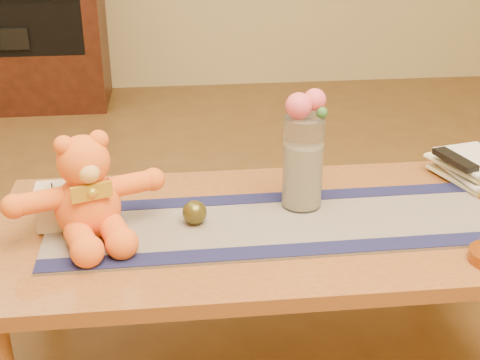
{
  "coord_description": "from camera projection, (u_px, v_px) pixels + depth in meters",
  "views": [
    {
      "loc": [
        -0.22,
        -1.52,
        1.3
      ],
      "look_at": [
        -0.05,
        0.0,
        0.58
      ],
      "focal_mm": 49.07,
      "sensor_mm": 36.0,
      "label": 1
    }
  ],
  "objects": [
    {
      "name": "floor",
      "position": [
        257.0,
        356.0,
        1.95
      ],
      "size": [
        5.5,
        5.5,
        0.0
      ],
      "primitive_type": "plane",
      "color": "brown",
      "rests_on": "ground"
    },
    {
      "name": "coffee_table_top",
      "position": [
        258.0,
        229.0,
        1.76
      ],
      "size": [
        1.4,
        0.7,
        0.04
      ],
      "primitive_type": "cube",
      "color": "brown",
      "rests_on": "floor"
    },
    {
      "name": "table_leg_bl",
      "position": [
        43.0,
        258.0,
        2.06
      ],
      "size": [
        0.07,
        0.07,
        0.41
      ],
      "primitive_type": "cylinder",
      "color": "brown",
      "rests_on": "floor"
    },
    {
      "name": "table_leg_br",
      "position": [
        436.0,
        235.0,
        2.18
      ],
      "size": [
        0.07,
        0.07,
        0.41
      ],
      "primitive_type": "cylinder",
      "color": "brown",
      "rests_on": "floor"
    },
    {
      "name": "persian_runner",
      "position": [
        275.0,
        224.0,
        1.74
      ],
      "size": [
        1.2,
        0.36,
        0.01
      ],
      "primitive_type": "cube",
      "rotation": [
        0.0,
        0.0,
        0.01
      ],
      "color": "#1F1845",
      "rests_on": "coffee_table_top"
    },
    {
      "name": "runner_border_near",
      "position": [
        285.0,
        251.0,
        1.61
      ],
      "size": [
        1.2,
        0.07,
        0.0
      ],
      "primitive_type": "cube",
      "rotation": [
        0.0,
        0.0,
        0.01
      ],
      "color": "#161842",
      "rests_on": "persian_runner"
    },
    {
      "name": "runner_border_far",
      "position": [
        266.0,
        198.0,
        1.87
      ],
      "size": [
        1.2,
        0.07,
        0.0
      ],
      "primitive_type": "cube",
      "rotation": [
        0.0,
        0.0,
        0.01
      ],
      "color": "#161842",
      "rests_on": "persian_runner"
    },
    {
      "name": "teddy_bear",
      "position": [
        86.0,
        187.0,
        1.64
      ],
      "size": [
        0.46,
        0.42,
        0.26
      ],
      "primitive_type": null,
      "rotation": [
        0.0,
        0.0,
        0.34
      ],
      "color": "orange",
      "rests_on": "persian_runner"
    },
    {
      "name": "pillar_candle",
      "position": [
        55.0,
        206.0,
        1.71
      ],
      "size": [
        0.1,
        0.1,
        0.11
      ],
      "primitive_type": "cube",
      "rotation": [
        0.0,
        0.0,
        0.05
      ],
      "color": "beige",
      "rests_on": "persian_runner"
    },
    {
      "name": "candle_wick",
      "position": [
        52.0,
        185.0,
        1.68
      ],
      "size": [
        0.0,
        0.0,
        0.01
      ],
      "primitive_type": "cylinder",
      "rotation": [
        0.0,
        0.0,
        0.05
      ],
      "color": "black",
      "rests_on": "pillar_candle"
    },
    {
      "name": "glass_vase",
      "position": [
        303.0,
        162.0,
        1.78
      ],
      "size": [
        0.11,
        0.11,
        0.26
      ],
      "primitive_type": "cylinder",
      "color": "silver",
      "rests_on": "persian_runner"
    },
    {
      "name": "potpourri_fill",
      "position": [
        302.0,
        175.0,
        1.8
      ],
      "size": [
        0.09,
        0.09,
        0.18
      ],
      "primitive_type": "cylinder",
      "color": "beige",
      "rests_on": "glass_vase"
    },
    {
      "name": "rose_left",
      "position": [
        299.0,
        106.0,
        1.7
      ],
      "size": [
        0.07,
        0.07,
        0.07
      ],
      "primitive_type": "sphere",
      "color": "#EC5364",
      "rests_on": "glass_vase"
    },
    {
      "name": "rose_right",
      "position": [
        315.0,
        100.0,
        1.71
      ],
      "size": [
        0.06,
        0.06,
        0.06
      ],
      "primitive_type": "sphere",
      "color": "#EC5364",
      "rests_on": "glass_vase"
    },
    {
      "name": "blue_flower_back",
      "position": [
        306.0,
        103.0,
        1.74
      ],
      "size": [
        0.04,
        0.04,
        0.04
      ],
      "primitive_type": "sphere",
      "color": "#5567B9",
      "rests_on": "glass_vase"
    },
    {
      "name": "blue_flower_side",
      "position": [
        293.0,
        108.0,
        1.73
      ],
      "size": [
        0.04,
        0.04,
        0.04
      ],
      "primitive_type": "sphere",
      "color": "#5567B9",
      "rests_on": "glass_vase"
    },
    {
      "name": "leaf_sprig",
      "position": [
        322.0,
        113.0,
        1.7
      ],
      "size": [
        0.03,
        0.03,
        0.03
      ],
      "primitive_type": "sphere",
      "color": "#33662D",
      "rests_on": "glass_vase"
    },
    {
      "name": "bronze_ball",
      "position": [
        195.0,
        212.0,
        1.72
      ],
      "size": [
        0.08,
        0.08,
        0.06
      ],
      "primitive_type": "sphere",
      "rotation": [
        0.0,
        0.0,
        -0.18
      ],
      "color": "#4C4419",
      "rests_on": "persian_runner"
    },
    {
      "name": "book_bottom",
      "position": [
        449.0,
        181.0,
        1.97
      ],
      "size": [
        0.23,
        0.26,
        0.02
      ],
      "primitive_type": "imported",
      "rotation": [
        0.0,
        0.0,
        0.32
      ],
      "color": "beige",
      "rests_on": "coffee_table_top"
    },
    {
      "name": "book_lower",
      "position": [
        453.0,
        176.0,
        1.96
      ],
      "size": [
        0.2,
        0.25,
        0.02
      ],
      "primitive_type": "imported",
      "rotation": [
        0.0,
        0.0,
        0.18
      ],
      "color": "beige",
      "rests_on": "book_bottom"
    },
    {
      "name": "book_upper",
      "position": [
        449.0,
        169.0,
        1.95
      ],
      "size": [
        0.24,
        0.27,
        0.02
      ],
      "primitive_type": "imported",
      "rotation": [
        0.0,
        0.0,
        0.37
      ],
      "color": "beige",
      "rests_on": "book_lower"
    },
    {
      "name": "book_top",
      "position": [
        454.0,
        164.0,
        1.94
      ],
      "size": [
        0.21,
        0.25,
        0.02
      ],
      "primitive_type": "imported",
      "rotation": [
        0.0,
        0.0,
        0.21
      ],
      "color": "beige",
      "rests_on": "book_upper"
    },
    {
      "name": "tv_remote",
      "position": [
        455.0,
        160.0,
        1.93
      ],
      "size": [
        0.09,
        0.17,
        0.02
      ],
      "primitive_type": "cube",
      "rotation": [
        0.0,
        0.0,
        0.27
      ],
      "color": "black",
      "rests_on": "book_top"
    }
  ]
}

